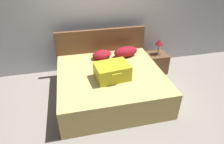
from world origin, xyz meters
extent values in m
plane|color=gray|center=(0.00, 0.00, 0.00)|extent=(12.00, 12.00, 0.00)
cube|color=silver|center=(0.00, 1.65, 1.30)|extent=(8.00, 0.10, 2.60)
cube|color=tan|center=(0.00, 0.40, 0.26)|extent=(1.91, 1.80, 0.52)
cube|color=brown|center=(0.00, 1.34, 0.51)|extent=(1.95, 0.08, 1.02)
cube|color=gold|center=(-0.01, 0.23, 0.62)|extent=(0.62, 0.50, 0.21)
cube|color=#28282D|center=(-0.01, 0.23, 0.65)|extent=(0.55, 0.44, 0.15)
cube|color=black|center=(-0.10, 0.16, 0.75)|extent=(0.15, 0.12, 0.05)
cube|color=black|center=(0.07, 0.28, 0.75)|extent=(0.13, 0.10, 0.06)
cube|color=gold|center=(-0.01, 0.23, 0.76)|extent=(0.62, 0.50, 0.06)
cube|color=gold|center=(0.02, 0.00, 0.73)|extent=(0.17, 0.05, 0.02)
ellipsoid|color=maroon|center=(0.46, 0.99, 0.62)|extent=(0.56, 0.35, 0.21)
ellipsoid|color=maroon|center=(-0.05, 1.01, 0.60)|extent=(0.45, 0.35, 0.17)
cube|color=brown|center=(1.24, 1.05, 0.22)|extent=(0.44, 0.40, 0.45)
cylinder|color=#3F3833|center=(1.24, 1.05, 0.46)|extent=(0.14, 0.14, 0.02)
cylinder|color=#4C443D|center=(1.24, 1.05, 0.57)|extent=(0.02, 0.02, 0.21)
cone|color=maroon|center=(1.24, 1.05, 0.74)|extent=(0.18, 0.18, 0.12)
camera|label=1|loc=(-0.65, -2.57, 2.42)|focal=31.28mm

